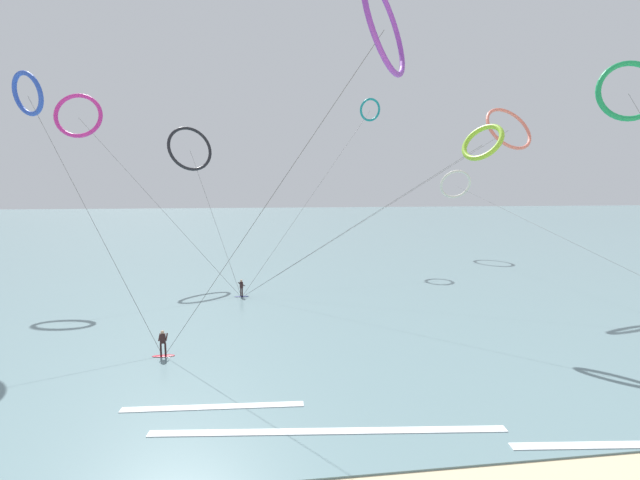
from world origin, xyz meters
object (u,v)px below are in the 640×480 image
Objects in this scene: kite_magenta at (78,116)px; kite_ivory at (456,184)px; surfer_navy at (241,289)px; kite_charcoal at (190,149)px; kite_lime at (482,143)px; kite_teal at (370,110)px; kite_emerald at (629,91)px; kite_cobalt at (28,94)px; surfer_crimson at (163,345)px; kite_coral at (508,129)px; kite_violet at (384,27)px.

kite_ivory is at bearing 17.97° from kite_magenta.
kite_charcoal reaches higher than surfer_navy.
kite_charcoal is at bearing -161.23° from kite_lime.
kite_teal reaches higher than kite_magenta.
kite_emerald reaches higher than kite_charcoal.
kite_cobalt reaches higher than surfer_navy.
kite_coral is at bearing -155.22° from surfer_crimson.
kite_teal reaches higher than kite_cobalt.
kite_emerald is at bearing -173.81° from surfer_crimson.
kite_charcoal is at bearing 174.02° from surfer_navy.
surfer_crimson is at bearing -108.16° from kite_lime.
kite_violet is at bearing -137.77° from kite_emerald.
kite_teal reaches higher than kite_violet.
surfer_navy is 0.07× the size of kite_teal.
kite_magenta is (-34.44, -13.92, -3.52)m from kite_teal.
surfer_crimson is 30.74m from kite_charcoal.
kite_magenta reaches higher than kite_emerald.
kite_teal is 1.14× the size of kite_magenta.
kite_emerald reaches higher than kite_ivory.
surfer_crimson is at bearing -49.03° from surfer_navy.
kite_ivory is at bearing -15.72° from kite_charcoal.
kite_emerald reaches higher than kite_lime.
kite_ivory is at bearing -133.56° from surfer_crimson.
kite_lime is 0.89× the size of kite_teal.
kite_cobalt is (-46.13, 6.74, -0.09)m from kite_emerald.
kite_charcoal is 11.90m from kite_magenta.
kite_charcoal is 0.87× the size of kite_magenta.
kite_emerald is at bearing 54.92° from kite_lime.
kite_teal reaches higher than kite_ivory.
kite_cobalt is at bearing -107.45° from surfer_navy.
surfer_crimson is 38.70m from kite_emerald.
kite_cobalt is (-33.71, -25.70, -3.61)m from kite_teal.
kite_emerald is at bearing -155.40° from kite_cobalt.
kite_lime is (18.97, -10.07, 13.32)m from surfer_navy.
kite_violet is at bearing 62.23° from kite_teal.
surfer_navy is at bearing 41.93° from kite_ivory.
kite_coral is 28.07m from kite_violet.
kite_lime reaches higher than kite_ivory.
kite_teal reaches higher than kite_coral.
surfer_navy is 36.49m from kite_emerald.
kite_coral is (32.75, -13.00, 1.27)m from kite_charcoal.
kite_coral reaches higher than kite_charcoal.
kite_charcoal is at bearing -85.70° from surfer_crimson.
kite_charcoal is 0.91× the size of kite_cobalt.
kite_teal is at bearing -11.03° from kite_charcoal.
surfer_crimson is 0.08× the size of kite_violet.
kite_teal is 1.18× the size of kite_cobalt.
kite_emerald is 46.62m from kite_cobalt.
surfer_crimson is 0.08× the size of kite_emerald.
kite_lime is 1.01× the size of kite_violet.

